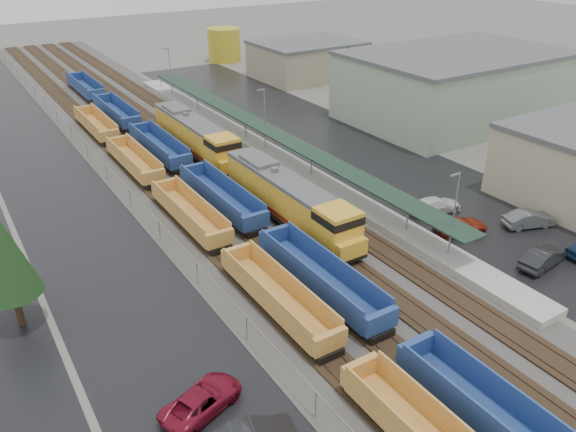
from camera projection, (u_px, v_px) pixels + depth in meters
name	position (u px, v px, depth m)	size (l,w,h in m)	color
ballast_strip	(163.00, 143.00, 72.36)	(20.00, 160.00, 0.08)	#302D2B
trackbed	(163.00, 142.00, 72.30)	(14.60, 160.00, 0.22)	black
west_parking_lot	(40.00, 167.00, 65.22)	(10.00, 160.00, 0.02)	black
east_commuter_lot	(328.00, 139.00, 73.93)	(16.00, 100.00, 0.02)	black
station_platform	(265.00, 147.00, 69.07)	(3.00, 80.00, 8.00)	#9E9B93
chainlink_fence	(90.00, 149.00, 65.94)	(0.08, 160.04, 2.02)	gray
industrial_buildings	(456.00, 94.00, 77.81)	(32.52, 75.30, 9.50)	tan
distant_hills	(128.00, 3.00, 206.83)	(301.00, 140.00, 25.20)	#515E49
tree_west_near	(3.00, 253.00, 36.71)	(3.96, 3.96, 9.00)	#332316
tree_east	(347.00, 70.00, 81.27)	(4.40, 4.40, 10.00)	#332316
locomotive_lead	(291.00, 200.00, 51.61)	(3.08, 20.27, 4.59)	black
locomotive_trail	(196.00, 137.00, 67.37)	(3.08, 20.27, 4.59)	black
well_string_yellow	(228.00, 250.00, 46.16)	(2.57, 91.47, 2.28)	#B27631
well_string_blue	(221.00, 198.00, 55.04)	(2.76, 115.67, 2.45)	navy
storage_tank	(224.00, 45.00, 115.58)	(6.62, 6.62, 6.62)	gold
parked_car_west_c	(202.00, 401.00, 32.04)	(5.20, 2.40, 1.45)	maroon
parked_car_east_a	(543.00, 258.00, 45.74)	(4.89, 1.71, 1.61)	black
parked_car_east_b	(460.00, 226.00, 50.87)	(4.95, 2.28, 1.38)	maroon
parked_car_east_c	(435.00, 205.00, 54.51)	(5.24, 2.13, 1.52)	silver
parked_car_east_e	(529.00, 219.00, 51.85)	(4.75, 1.66, 1.57)	#4F5153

